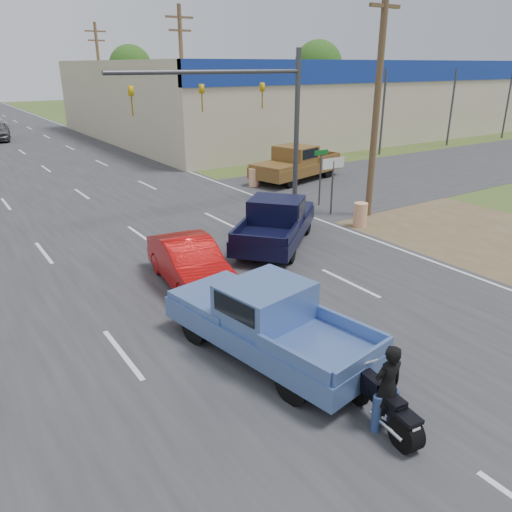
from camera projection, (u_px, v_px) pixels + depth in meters
main_road at (22, 152)px, 38.20m from camera, size 15.00×180.00×0.02m
cross_road at (122, 223)px, 21.17m from camera, size 120.00×10.00×0.02m
dirt_verge at (446, 226)px, 20.70m from camera, size 8.00×18.00×0.01m
big_box_store at (336, 94)px, 53.63m from camera, size 50.00×28.10×6.60m
utility_pole_1 at (378, 90)px, 20.34m from camera, size 2.00×0.28×10.00m
utility_pole_2 at (183, 79)px, 34.27m from camera, size 2.00×0.28×10.00m
utility_pole_3 at (100, 75)px, 48.21m from camera, size 2.00×0.28×10.00m
tree_3 at (318, 65)px, 87.85m from camera, size 8.40×8.40×10.40m
tree_5 at (131, 67)px, 94.31m from camera, size 7.98×7.98×9.88m
barrel_0 at (360, 215)px, 20.51m from camera, size 0.56×0.56×1.00m
barrel_1 at (254, 177)px, 27.30m from camera, size 0.56×0.56×1.00m
lane_sign at (333, 172)px, 21.66m from camera, size 1.20×0.08×2.52m
street_name_sign at (320, 172)px, 23.24m from camera, size 0.80×0.08×2.61m
signal_mast at (249, 101)px, 21.70m from camera, size 9.12×0.40×7.00m
red_convertible at (190, 264)px, 14.92m from camera, size 2.06×4.50×1.43m
motorcycle at (387, 409)px, 9.02m from camera, size 0.67×2.03×1.03m
rider at (387, 391)px, 8.93m from camera, size 0.65×0.47×1.65m
blue_pickup at (264, 319)px, 11.34m from camera, size 2.89×5.54×1.75m
navy_pickup at (276, 221)px, 18.38m from camera, size 5.34×5.01×1.76m
brown_pickup at (295, 163)px, 28.54m from camera, size 6.33×3.71×1.97m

